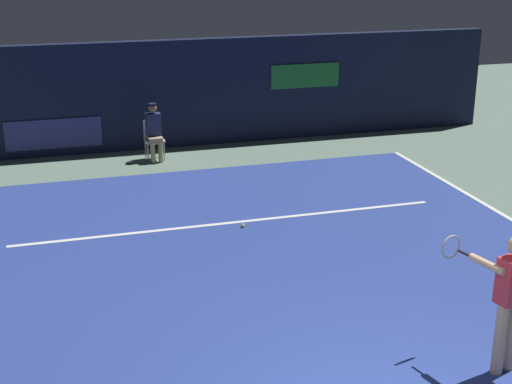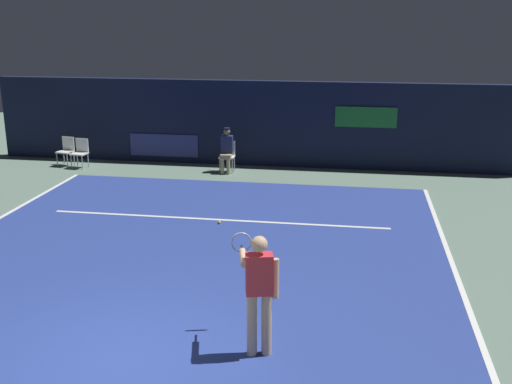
{
  "view_description": "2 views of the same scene",
  "coord_description": "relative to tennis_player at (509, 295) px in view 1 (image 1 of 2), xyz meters",
  "views": [
    {
      "loc": [
        -3.09,
        -6.08,
        4.88
      ],
      "look_at": [
        0.27,
        5.32,
        0.78
      ],
      "focal_mm": 51.78,
      "sensor_mm": 36.0,
      "label": 1
    },
    {
      "loc": [
        3.04,
        -7.04,
        4.49
      ],
      "look_at": [
        0.98,
        5.51,
        0.84
      ],
      "focal_mm": 43.28,
      "sensor_mm": 36.0,
      "label": 2
    }
  ],
  "objects": [
    {
      "name": "line_judge_on_chair",
      "position": [
        -2.54,
        9.95,
        -0.3
      ],
      "size": [
        0.45,
        0.54,
        1.32
      ],
      "color": "white",
      "rests_on": "ground"
    },
    {
      "name": "line_service",
      "position": [
        -1.86,
        5.52,
        -0.97
      ],
      "size": [
        7.77,
        0.1,
        0.01
      ],
      "primitive_type": "cube",
      "color": "white",
      "rests_on": "court_surface"
    },
    {
      "name": "tennis_player",
      "position": [
        0.0,
        0.0,
        0.0
      ],
      "size": [
        0.78,
        0.93,
        1.73
      ],
      "color": "#DBAD89",
      "rests_on": "ground"
    },
    {
      "name": "tennis_ball",
      "position": [
        -1.73,
        5.26,
        -0.94
      ],
      "size": [
        0.07,
        0.07,
        0.07
      ],
      "primitive_type": "sphere",
      "color": "#CCE033",
      "rests_on": "court_surface"
    },
    {
      "name": "ground_plane",
      "position": [
        -1.86,
        3.72,
        -0.99
      ],
      "size": [
        31.85,
        31.85,
        0.0
      ],
      "primitive_type": "plane",
      "color": "slate"
    },
    {
      "name": "back_wall",
      "position": [
        -1.86,
        11.03,
        0.31
      ],
      "size": [
        16.58,
        0.33,
        2.6
      ],
      "color": "#141933",
      "rests_on": "ground"
    },
    {
      "name": "court_surface",
      "position": [
        -1.86,
        3.72,
        -0.98
      ],
      "size": [
        9.97,
        10.28,
        0.01
      ],
      "primitive_type": "cube",
      "color": "navy",
      "rests_on": "ground"
    }
  ]
}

